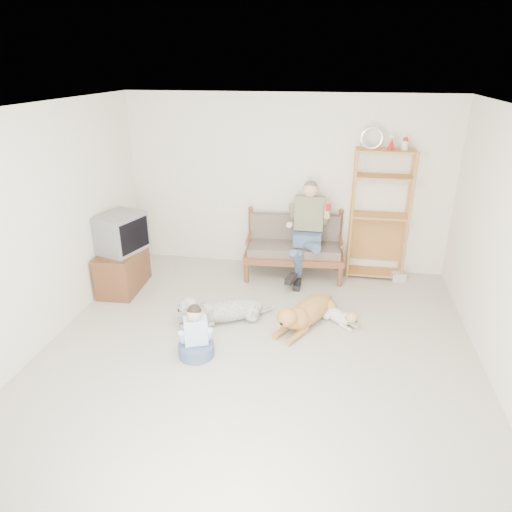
% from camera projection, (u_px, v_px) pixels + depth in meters
% --- Properties ---
extents(floor, '(5.50, 5.50, 0.00)m').
position_uv_depth(floor, '(255.00, 362.00, 5.11)').
color(floor, beige).
rests_on(floor, ground).
extents(ceiling, '(5.50, 5.50, 0.00)m').
position_uv_depth(ceiling, '(255.00, 110.00, 4.04)').
color(ceiling, white).
rests_on(ceiling, ground).
extents(wall_back, '(5.00, 0.00, 5.00)m').
position_uv_depth(wall_back, '(286.00, 184.00, 7.07)').
color(wall_back, silver).
rests_on(wall_back, ground).
extents(wall_front, '(5.00, 0.00, 5.00)m').
position_uv_depth(wall_front, '(149.00, 477.00, 2.09)').
color(wall_front, silver).
rests_on(wall_front, ground).
extents(wall_left, '(0.00, 5.50, 5.50)m').
position_uv_depth(wall_left, '(30.00, 236.00, 4.97)').
color(wall_left, silver).
rests_on(wall_left, ground).
extents(loveseat, '(1.55, 0.81, 0.95)m').
position_uv_depth(loveseat, '(294.00, 245.00, 7.05)').
color(loveseat, brown).
rests_on(loveseat, ground).
extents(man, '(0.57, 0.82, 1.32)m').
position_uv_depth(man, '(305.00, 238.00, 6.76)').
color(man, '#465D81').
rests_on(man, loveseat).
extents(etagere, '(0.87, 0.38, 2.27)m').
position_uv_depth(etagere, '(379.00, 214.00, 6.79)').
color(etagere, '#C67A3E').
rests_on(etagere, ground).
extents(book_stack, '(0.21, 0.17, 0.13)m').
position_uv_depth(book_stack, '(398.00, 276.00, 6.99)').
color(book_stack, silver).
rests_on(book_stack, ground).
extents(tv_stand, '(0.53, 0.92, 0.60)m').
position_uv_depth(tv_stand, '(123.00, 270.00, 6.66)').
color(tv_stand, brown).
rests_on(tv_stand, ground).
extents(crt_tv, '(0.69, 0.77, 0.54)m').
position_uv_depth(crt_tv, '(121.00, 233.00, 6.45)').
color(crt_tv, slate).
rests_on(crt_tv, tv_stand).
extents(wall_outlet, '(0.12, 0.02, 0.08)m').
position_uv_depth(wall_outlet, '(210.00, 242.00, 7.66)').
color(wall_outlet, silver).
rests_on(wall_outlet, ground).
extents(golden_retriever, '(0.76, 1.25, 0.41)m').
position_uv_depth(golden_retriever, '(305.00, 313.00, 5.77)').
color(golden_retriever, '#AC7B3B').
rests_on(golden_retriever, ground).
extents(shaggy_dog, '(1.23, 0.72, 0.40)m').
position_uv_depth(shaggy_dog, '(219.00, 310.00, 5.85)').
color(shaggy_dog, white).
rests_on(shaggy_dog, ground).
extents(terrier, '(0.53, 0.46, 0.24)m').
position_uv_depth(terrier, '(342.00, 317.00, 5.81)').
color(terrier, silver).
rests_on(terrier, ground).
extents(child, '(0.41, 0.41, 0.65)m').
position_uv_depth(child, '(196.00, 338.00, 5.14)').
color(child, '#465D81').
rests_on(child, ground).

